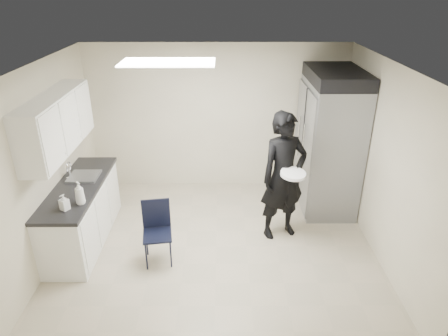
{
  "coord_description": "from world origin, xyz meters",
  "views": [
    {
      "loc": [
        0.09,
        -4.77,
        3.52
      ],
      "look_at": [
        0.11,
        0.2,
        1.17
      ],
      "focal_mm": 32.0,
      "sensor_mm": 36.0,
      "label": 1
    }
  ],
  "objects_px": {
    "commercial_fridge": "(328,147)",
    "man_tuxedo": "(283,177)",
    "lower_counter": "(82,214)",
    "folding_chair": "(157,235)"
  },
  "relations": [
    {
      "from": "folding_chair",
      "to": "man_tuxedo",
      "type": "distance_m",
      "value": 1.95
    },
    {
      "from": "lower_counter",
      "to": "man_tuxedo",
      "type": "relative_size",
      "value": 0.99
    },
    {
      "from": "commercial_fridge",
      "to": "folding_chair",
      "type": "relative_size",
      "value": 2.47
    },
    {
      "from": "lower_counter",
      "to": "commercial_fridge",
      "type": "bearing_deg",
      "value": 15.88
    },
    {
      "from": "commercial_fridge",
      "to": "folding_chair",
      "type": "height_order",
      "value": "commercial_fridge"
    },
    {
      "from": "commercial_fridge",
      "to": "man_tuxedo",
      "type": "distance_m",
      "value": 1.27
    },
    {
      "from": "folding_chair",
      "to": "man_tuxedo",
      "type": "height_order",
      "value": "man_tuxedo"
    },
    {
      "from": "man_tuxedo",
      "to": "folding_chair",
      "type": "bearing_deg",
      "value": 179.66
    },
    {
      "from": "folding_chair",
      "to": "man_tuxedo",
      "type": "xyz_separation_m",
      "value": [
        1.75,
        0.66,
        0.54
      ]
    },
    {
      "from": "lower_counter",
      "to": "man_tuxedo",
      "type": "height_order",
      "value": "man_tuxedo"
    }
  ]
}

